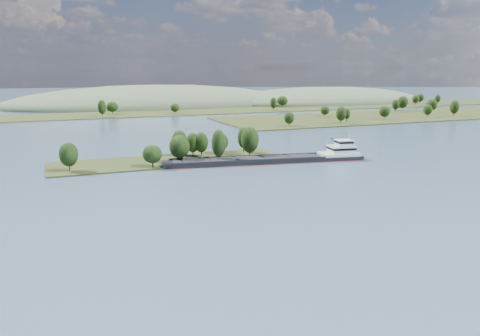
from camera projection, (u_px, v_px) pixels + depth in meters
name	position (u px, v px, depth m)	size (l,w,h in m)	color
ground	(213.00, 196.00, 149.37)	(1800.00, 1800.00, 0.00)	#3B4F66
tree_island	(183.00, 152.00, 203.77)	(100.00, 30.26, 15.28)	#2A3316
right_bank	(404.00, 115.00, 396.53)	(320.00, 90.00, 15.20)	#2A3316
back_shoreline	(119.00, 114.00, 405.98)	(900.00, 60.00, 15.27)	#2A3316
hill_east	(325.00, 102.00, 561.51)	(260.00, 140.00, 36.00)	#48593D
hill_west	(155.00, 105.00, 516.15)	(320.00, 160.00, 44.00)	#48593D
cargo_barge	(279.00, 158.00, 203.19)	(88.34, 24.01, 11.87)	black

